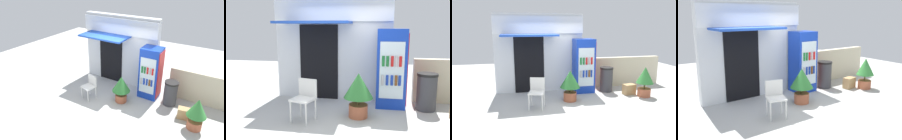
% 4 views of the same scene
% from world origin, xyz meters
% --- Properties ---
extents(ground, '(16.00, 16.00, 0.00)m').
position_xyz_m(ground, '(0.00, 0.00, 0.00)').
color(ground, '#B2B2AD').
extents(storefront_building, '(3.13, 1.22, 2.79)m').
position_xyz_m(storefront_building, '(-0.39, 1.61, 1.47)').
color(storefront_building, silver).
rests_on(storefront_building, ground).
extents(drink_cooler, '(0.72, 0.68, 1.91)m').
position_xyz_m(drink_cooler, '(1.17, 1.15, 0.96)').
color(drink_cooler, '#1438B2').
rests_on(drink_cooler, ground).
extents(plastic_chair, '(0.53, 0.52, 0.88)m').
position_xyz_m(plastic_chair, '(-0.64, -0.11, 0.53)').
color(plastic_chair, silver).
rests_on(plastic_chair, ground).
extents(potted_plant_near_shop, '(0.64, 0.64, 0.98)m').
position_xyz_m(potted_plant_near_shop, '(0.45, 0.27, 0.61)').
color(potted_plant_near_shop, '#AD5B3D').
rests_on(potted_plant_near_shop, ground).
extents(potted_plant_curbside, '(0.57, 0.57, 1.02)m').
position_xyz_m(potted_plant_curbside, '(3.02, 0.16, 0.61)').
color(potted_plant_curbside, '#AD5B3D').
rests_on(potted_plant_curbside, ground).
extents(trash_bin, '(0.48, 0.48, 0.89)m').
position_xyz_m(trash_bin, '(2.00, 1.01, 0.45)').
color(trash_bin, '#38383D').
rests_on(trash_bin, ground).
extents(stone_boundary_wall, '(2.73, 0.24, 1.14)m').
position_xyz_m(stone_boundary_wall, '(3.13, 1.68, 0.57)').
color(stone_boundary_wall, beige).
rests_on(stone_boundary_wall, ground).
extents(cardboard_box, '(0.45, 0.32, 0.36)m').
position_xyz_m(cardboard_box, '(2.64, 0.48, 0.18)').
color(cardboard_box, tan).
rests_on(cardboard_box, ground).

